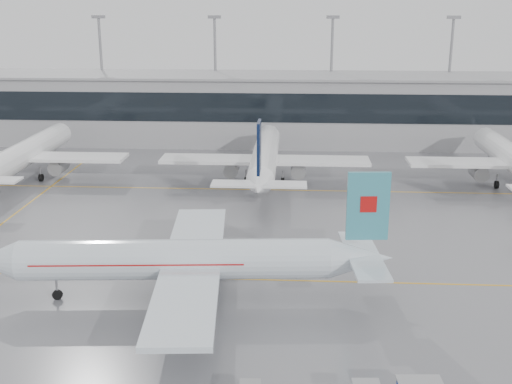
{
  "coord_description": "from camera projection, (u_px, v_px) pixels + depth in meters",
  "views": [
    {
      "loc": [
        3.87,
        -55.11,
        24.94
      ],
      "look_at": [
        0.0,
        12.0,
        5.0
      ],
      "focal_mm": 45.0,
      "sensor_mm": 36.0,
      "label": 1
    }
  ],
  "objects": [
    {
      "name": "ground",
      "position": [
        249.0,
        279.0,
        60.06
      ],
      "size": [
        320.0,
        320.0,
        0.0
      ],
      "primitive_type": "plane",
      "color": "slate",
      "rests_on": "ground"
    },
    {
      "name": "taxi_line_main",
      "position": [
        249.0,
        279.0,
        60.06
      ],
      "size": [
        120.0,
        0.25,
        0.01
      ],
      "primitive_type": "cube",
      "color": "gold",
      "rests_on": "ground"
    },
    {
      "name": "taxi_line_north",
      "position": [
        263.0,
        190.0,
        88.77
      ],
      "size": [
        120.0,
        0.25,
        0.01
      ],
      "primitive_type": "cube",
      "color": "gold",
      "rests_on": "ground"
    },
    {
      "name": "taxi_line_cross",
      "position": [
        5.0,
        221.0,
        76.07
      ],
      "size": [
        0.25,
        60.0,
        0.01
      ],
      "primitive_type": "cube",
      "color": "gold",
      "rests_on": "ground"
    },
    {
      "name": "terminal",
      "position": [
        272.0,
        110.0,
        117.69
      ],
      "size": [
        180.0,
        15.0,
        12.0
      ],
      "primitive_type": "cube",
      "color": "#939397",
      "rests_on": "ground"
    },
    {
      "name": "terminal_glass",
      "position": [
        270.0,
        108.0,
        110.04
      ],
      "size": [
        180.0,
        0.2,
        5.0
      ],
      "primitive_type": "cube",
      "color": "black",
      "rests_on": "ground"
    },
    {
      "name": "terminal_roof",
      "position": [
        272.0,
        76.0,
        115.93
      ],
      "size": [
        182.0,
        16.0,
        0.4
      ],
      "primitive_type": "cube",
      "color": "gray",
      "rests_on": "ground"
    },
    {
      "name": "light_masts",
      "position": [
        273.0,
        66.0,
        121.34
      ],
      "size": [
        156.4,
        1.0,
        22.6
      ],
      "color": "gray",
      "rests_on": "ground"
    },
    {
      "name": "air_canada_jet",
      "position": [
        189.0,
        260.0,
        55.18
      ],
      "size": [
        36.37,
        29.12,
        11.39
      ],
      "rotation": [
        0.0,
        0.0,
        3.22
      ],
      "color": "silver",
      "rests_on": "ground"
    },
    {
      "name": "parked_jet_b",
      "position": [
        25.0,
        154.0,
        93.18
      ],
      "size": [
        29.64,
        36.96,
        11.72
      ],
      "rotation": [
        0.0,
        0.0,
        1.57
      ],
      "color": "white",
      "rests_on": "ground"
    },
    {
      "name": "parked_jet_c",
      "position": [
        265.0,
        157.0,
        91.25
      ],
      "size": [
        29.64,
        36.96,
        11.72
      ],
      "rotation": [
        0.0,
        0.0,
        1.57
      ],
      "color": "white",
      "rests_on": "ground"
    }
  ]
}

